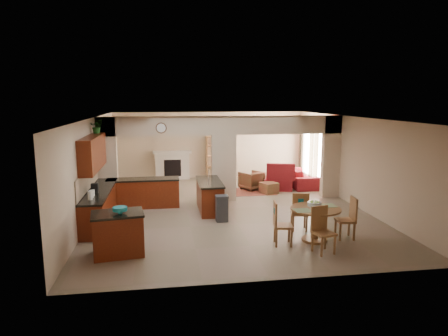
{
  "coord_description": "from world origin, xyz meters",
  "views": [
    {
      "loc": [
        -1.92,
        -11.79,
        3.37
      ],
      "look_at": [
        -0.1,
        0.3,
        1.22
      ],
      "focal_mm": 32.0,
      "sensor_mm": 36.0,
      "label": 1
    }
  ],
  "objects": [
    {
      "name": "teal_bowl",
      "position": [
        -2.89,
        -3.36,
        1.02
      ],
      "size": [
        0.31,
        0.31,
        0.14
      ],
      "primitive_type": "cylinder",
      "color": "teal",
      "rests_on": "kitchen_island"
    },
    {
      "name": "drape_a_left",
      "position": [
        3.93,
        1.7,
        1.2
      ],
      "size": [
        0.1,
        0.28,
        2.3
      ],
      "primitive_type": "cube",
      "color": "#441D1B",
      "rests_on": "wall_right"
    },
    {
      "name": "plant",
      "position": [
        -3.82,
        0.1,
        2.57
      ],
      "size": [
        0.39,
        0.35,
        0.41
      ],
      "primitive_type": "imported",
      "rotation": [
        0.0,
        0.0,
        0.09
      ],
      "color": "#164412",
      "rests_on": "upper_cabinets"
    },
    {
      "name": "window_a",
      "position": [
        3.97,
        2.3,
        1.2
      ],
      "size": [
        0.02,
        0.9,
        1.9
      ],
      "primitive_type": "cube",
      "color": "white",
      "rests_on": "wall_right"
    },
    {
      "name": "wall_clock",
      "position": [
        -2.0,
        0.85,
        2.45
      ],
      "size": [
        0.34,
        0.03,
        0.34
      ],
      "primitive_type": "cylinder",
      "rotation": [
        1.57,
        0.0,
        0.0
      ],
      "color": "#4C2C19",
      "rests_on": "partition_header"
    },
    {
      "name": "kitchen_counter",
      "position": [
        -3.26,
        -0.25,
        0.46
      ],
      "size": [
        2.52,
        3.29,
        1.48
      ],
      "color": "#491108",
      "rests_on": "floor"
    },
    {
      "name": "glazed_door",
      "position": [
        3.97,
        3.15,
        1.05
      ],
      "size": [
        0.02,
        0.7,
        2.1
      ],
      "primitive_type": "cube",
      "color": "white",
      "rests_on": "wall_right"
    },
    {
      "name": "drape_b_left",
      "position": [
        3.93,
        3.4,
        1.2
      ],
      "size": [
        0.1,
        0.28,
        2.3
      ],
      "primitive_type": "cube",
      "color": "#441D1B",
      "rests_on": "wall_right"
    },
    {
      "name": "wall_front",
      "position": [
        0.0,
        -5.0,
        1.4
      ],
      "size": [
        8.0,
        0.0,
        8.0
      ],
      "primitive_type": "plane",
      "rotation": [
        -1.57,
        0.0,
        0.0
      ],
      "color": "#C3AC8F",
      "rests_on": "floor"
    },
    {
      "name": "chair_west",
      "position": [
        0.67,
        -3.22,
        0.55
      ],
      "size": [
        0.48,
        0.48,
        1.02
      ],
      "rotation": [
        0.0,
        0.0,
        1.42
      ],
      "color": "olive",
      "rests_on": "floor"
    },
    {
      "name": "partition_right_pier",
      "position": [
        3.7,
        1.0,
        1.4
      ],
      "size": [
        0.6,
        0.25,
        2.8
      ],
      "primitive_type": "cube",
      "color": "#C3AC8F",
      "rests_on": "floor"
    },
    {
      "name": "partition_left_pier",
      "position": [
        -3.7,
        1.0,
        1.4
      ],
      "size": [
        0.6,
        0.25,
        2.8
      ],
      "primitive_type": "cube",
      "color": "#C3AC8F",
      "rests_on": "floor"
    },
    {
      "name": "window_b",
      "position": [
        3.97,
        4.0,
        1.2
      ],
      "size": [
        0.02,
        0.9,
        1.9
      ],
      "primitive_type": "cube",
      "color": "white",
      "rests_on": "wall_right"
    },
    {
      "name": "shelving_unit",
      "position": [
        0.35,
        4.82,
        0.9
      ],
      "size": [
        1.0,
        0.32,
        1.8
      ],
      "primitive_type": "cube",
      "color": "olive",
      "rests_on": "floor"
    },
    {
      "name": "wall_back",
      "position": [
        0.0,
        5.0,
        1.4
      ],
      "size": [
        8.0,
        0.0,
        8.0
      ],
      "primitive_type": "plane",
      "rotation": [
        1.57,
        0.0,
        0.0
      ],
      "color": "#C3AC8F",
      "rests_on": "floor"
    },
    {
      "name": "floor",
      "position": [
        0.0,
        0.0,
        0.0
      ],
      "size": [
        10.0,
        10.0,
        0.0
      ],
      "primitive_type": "plane",
      "color": "#776453",
      "rests_on": "ground"
    },
    {
      "name": "fireplace",
      "position": [
        -1.6,
        4.83,
        0.61
      ],
      "size": [
        1.6,
        0.35,
        1.2
      ],
      "color": "beige",
      "rests_on": "floor"
    },
    {
      "name": "sofa",
      "position": [
        3.3,
        2.98,
        0.35
      ],
      "size": [
        2.43,
        0.96,
        0.71
      ],
      "primitive_type": "imported",
      "rotation": [
        0.0,
        0.0,
        1.57
      ],
      "color": "maroon",
      "rests_on": "floor"
    },
    {
      "name": "trash_can",
      "position": [
        -0.39,
        -1.25,
        0.34
      ],
      "size": [
        0.33,
        0.29,
        0.68
      ],
      "primitive_type": "cube",
      "rotation": [
        0.0,
        0.0,
        0.05
      ],
      "color": "#313134",
      "rests_on": "floor"
    },
    {
      "name": "chaise",
      "position": [
        2.25,
        2.35,
        0.21
      ],
      "size": [
        1.2,
        1.06,
        0.41
      ],
      "primitive_type": "cube",
      "rotation": [
        0.0,
        0.0,
        -0.24
      ],
      "color": "maroon",
      "rests_on": "floor"
    },
    {
      "name": "ottoman",
      "position": [
        1.76,
        1.78,
        0.19
      ],
      "size": [
        0.69,
        0.69,
        0.39
      ],
      "primitive_type": "cube",
      "rotation": [
        0.0,
        0.0,
        0.37
      ],
      "color": "maroon",
      "rests_on": "floor"
    },
    {
      "name": "chair_south",
      "position": [
        1.47,
        -3.78,
        0.55
      ],
      "size": [
        0.51,
        0.51,
        1.02
      ],
      "rotation": [
        0.0,
        0.0,
        0.24
      ],
      "color": "olive",
      "rests_on": "floor"
    },
    {
      "name": "armchair",
      "position": [
        1.27,
        2.47,
        0.34
      ],
      "size": [
        1.01,
        1.01,
        0.68
      ],
      "primitive_type": "imported",
      "rotation": [
        0.0,
        0.0,
        3.65
      ],
      "color": "maroon",
      "rests_on": "floor"
    },
    {
      "name": "rug",
      "position": [
        1.2,
        2.1,
        0.01
      ],
      "size": [
        1.6,
        1.3,
        0.01
      ],
      "primitive_type": "cube",
      "color": "#964536",
      "rests_on": "floor"
    },
    {
      "name": "drape_a_right",
      "position": [
        3.93,
        2.9,
        1.2
      ],
      "size": [
        0.1,
        0.28,
        2.3
      ],
      "primitive_type": "cube",
      "color": "#441D1B",
      "rests_on": "wall_right"
    },
    {
      "name": "chair_north",
      "position": [
        1.46,
        -2.37,
        0.55
      ],
      "size": [
        0.49,
        0.49,
        1.02
      ],
      "rotation": [
        0.0,
        0.0,
        2.95
      ],
      "color": "olive",
      "rests_on": "floor"
    },
    {
      "name": "wall_right",
      "position": [
        4.0,
        0.0,
        1.4
      ],
      "size": [
        0.0,
        10.0,
        10.0
      ],
      "primitive_type": "plane",
      "rotation": [
        1.57,
        0.0,
        -1.57
      ],
      "color": "#C3AC8F",
      "rests_on": "floor"
    },
    {
      "name": "chair_east",
      "position": [
        2.45,
        -3.05,
        0.55
      ],
      "size": [
        0.45,
        0.45,
        1.02
      ],
      "rotation": [
        0.0,
        0.0,
        4.63
      ],
      "color": "olive",
      "rests_on": "floor"
    },
    {
      "name": "kitchen_island",
      "position": [
        -2.96,
        -3.28,
        0.48
      ],
      "size": [
        1.19,
        0.93,
        0.95
      ],
      "rotation": [
        0.0,
        0.0,
        0.14
      ],
      "color": "#491108",
      "rests_on": "floor"
    },
    {
      "name": "dining_table",
      "position": [
        1.58,
        -3.1,
        0.53
      ],
      "size": [
        1.19,
        1.19,
        0.81
      ],
      "color": "olive",
      "rests_on": "floor"
    },
    {
      "name": "wall_left",
      "position": [
        -4.0,
        0.0,
        1.4
      ],
      "size": [
        0.0,
        10.0,
        10.0
      ],
      "primitive_type": "plane",
      "rotation": [
        1.57,
        0.0,
        1.57
      ],
      "color": "#C3AC8F",
      "rests_on": "floor"
    },
    {
      "name": "ceiling",
      "position": [
        0.0,
        0.0,
        2.8
      ],
      "size": [
        10.0,
        10.0,
        0.0
      ],
      "primitive_type": "plane",
      "rotation": [
        3.14,
        0.0,
        0.0
      ],
      "color": "white",
      "rests_on": "wall_back"
    },
    {
      "name": "drape_b_right",
      "position": [
        3.93,
        4.6,
        1.2
      ],
      "size": [
        0.1,
        0.28,
        2.3
      ],
      "primitive_type": "cube",
      "color": "#441D1B",
      "rests_on": "wall_right"
    },
    {
      "name": "upper_cabinets",
      "position": [
        -3.82,
        -0.8,
        1.92
      ],
      "size": [
        0.35,
        2.4,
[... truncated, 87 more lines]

